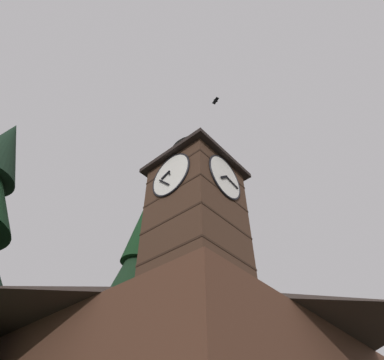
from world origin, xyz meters
name	(u,v)px	position (x,y,z in m)	size (l,w,h in m)	color
clock_tower	(196,206)	(1.33, 0.12, 12.50)	(4.53, 4.53, 9.62)	#422B1E
pine_tree_behind	(126,351)	(-0.10, -6.02, 6.88)	(7.08, 7.08, 16.21)	#473323
moon	(133,333)	(-18.56, -28.55, 16.43)	(2.06, 2.06, 2.06)	silver
flying_bird_high	(216,101)	(1.66, 2.13, 19.71)	(0.38, 0.57, 0.16)	black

